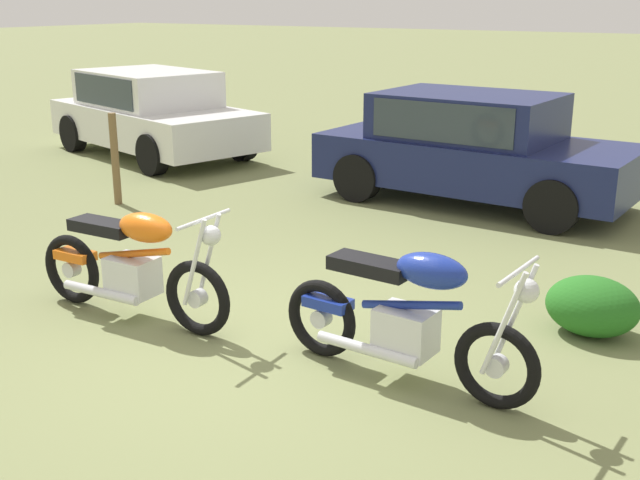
% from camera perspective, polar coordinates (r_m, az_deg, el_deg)
% --- Properties ---
extents(ground_plane, '(120.00, 120.00, 0.00)m').
position_cam_1_polar(ground_plane, '(6.30, -5.20, -7.53)').
color(ground_plane, olive).
extents(motorcycle_orange, '(2.04, 0.64, 1.02)m').
position_cam_1_polar(motorcycle_orange, '(6.78, -13.37, -1.73)').
color(motorcycle_orange, black).
rests_on(motorcycle_orange, ground).
extents(motorcycle_blue, '(2.01, 0.64, 1.02)m').
position_cam_1_polar(motorcycle_blue, '(5.56, 6.26, -5.49)').
color(motorcycle_blue, black).
rests_on(motorcycle_blue, ground).
extents(car_white, '(4.41, 2.85, 1.43)m').
position_cam_1_polar(car_white, '(13.95, -12.03, 9.21)').
color(car_white, silver).
rests_on(car_white, ground).
extents(car_navy, '(4.12, 2.00, 1.43)m').
position_cam_1_polar(car_navy, '(10.61, 10.92, 6.90)').
color(car_navy, '#161E4C').
rests_on(car_navy, ground).
extents(fence_post_wooden, '(0.10, 0.10, 1.20)m').
position_cam_1_polar(fence_post_wooden, '(10.69, -14.52, 5.65)').
color(fence_post_wooden, brown).
rests_on(fence_post_wooden, ground).
extents(shrub_low, '(0.74, 0.61, 0.48)m').
position_cam_1_polar(shrub_low, '(6.74, 18.99, -4.52)').
color(shrub_low, '#23671E').
rests_on(shrub_low, ground).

